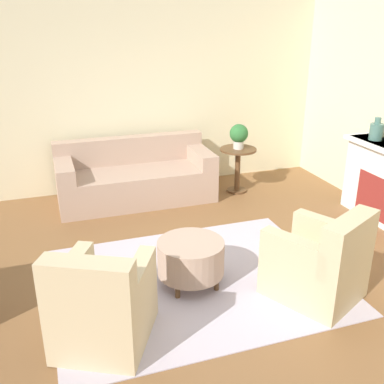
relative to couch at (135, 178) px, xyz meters
The scene contains 10 objects.
ground_plane 2.38m from the couch, 87.30° to the right, with size 16.00×16.00×0.00m, color brown.
wall_back 1.24m from the couch, 79.68° to the left, with size 9.80×0.12×2.80m.
rug 2.38m from the couch, 87.30° to the right, with size 2.81×2.21×0.01m.
couch is the anchor object (origin of this frame).
armchair_left 3.12m from the couch, 106.78° to the right, with size 0.98×1.03×0.90m.
armchair_right 3.19m from the couch, 69.41° to the right, with size 0.98×1.03×0.90m.
ottoman_table 2.38m from the couch, 88.76° to the right, with size 0.66×0.66×0.46m.
side_table 1.55m from the couch, ahead, with size 0.54×0.54×0.68m.
vase_mantel_near 3.34m from the couch, 26.55° to the right, with size 0.17×0.17×0.30m.
potted_plant_on_side_table 1.65m from the couch, ahead, with size 0.27×0.27×0.37m.
Camera 1 is at (-1.29, -3.71, 2.53)m, focal length 42.00 mm.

